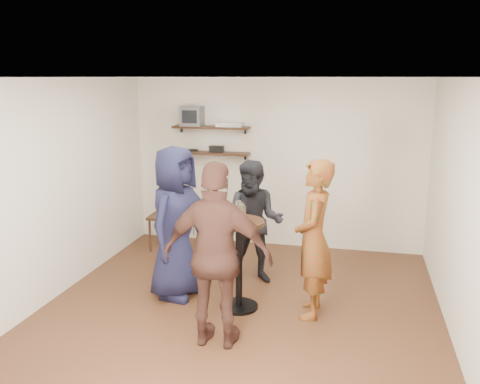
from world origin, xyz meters
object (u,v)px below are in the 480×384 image
person_plaid (314,239)px  crt_monitor (193,116)px  side_table (165,221)px  person_navy (176,223)px  dvd_deck (230,125)px  radio (217,149)px  person_brown (217,256)px  person_dark (254,222)px  drinks_table (239,252)px

person_plaid → crt_monitor: bearing=-138.6°
side_table → person_plaid: (2.42, -1.72, 0.43)m
crt_monitor → person_navy: (0.46, -2.07, -1.10)m
dvd_deck → side_table: dvd_deck is taller
person_navy → side_table: bearing=38.4°
side_table → person_plaid: person_plaid is taller
radio → person_brown: person_brown is taller
crt_monitor → side_table: size_ratio=0.59×
radio → side_table: bearing=-144.8°
person_plaid → person_dark: bearing=-136.2°
dvd_deck → drinks_table: bearing=-73.3°
drinks_table → person_brown: size_ratio=0.57×
side_table → person_navy: (0.78, -1.58, 0.47)m
dvd_deck → radio: (-0.22, 0.00, -0.38)m
dvd_deck → person_plaid: bearing=-55.8°
crt_monitor → person_brown: bearing=-67.7°
person_brown → dvd_deck: bearing=-76.9°
radio → drinks_table: radio is taller
person_dark → drinks_table: bearing=-90.0°
crt_monitor → side_table: 1.67m
crt_monitor → radio: 0.63m
dvd_deck → person_dark: bearing=-64.5°
side_table → person_dark: person_dark is taller
drinks_table → person_plaid: bearing=2.2°
side_table → person_navy: 1.82m
person_dark → person_navy: size_ratio=0.87×
crt_monitor → radio: crt_monitor is taller
dvd_deck → person_brown: size_ratio=0.22×
dvd_deck → drinks_table: 2.65m
dvd_deck → side_table: 1.78m
crt_monitor → drinks_table: size_ratio=0.31×
crt_monitor → person_plaid: bearing=-46.5°
person_plaid → person_dark: person_plaid is taller
person_dark → person_brown: (-0.02, -1.66, 0.13)m
crt_monitor → radio: size_ratio=1.45×
dvd_deck → side_table: bearing=-151.9°
person_plaid → person_dark: (-0.83, 0.80, -0.09)m
radio → person_brown: size_ratio=0.12×
person_plaid → person_brown: (-0.84, -0.86, 0.04)m
crt_monitor → drinks_table: crt_monitor is taller
dvd_deck → person_dark: dvd_deck is taller
radio → person_plaid: size_ratio=0.12×
drinks_table → person_navy: size_ratio=0.57×
crt_monitor → person_plaid: size_ratio=0.18×
crt_monitor → person_brown: 3.50m
crt_monitor → dvd_deck: size_ratio=0.80×
person_plaid → person_brown: 1.21m
radio → person_dark: (0.90, -1.42, -0.72)m
person_plaid → person_navy: bearing=-97.2°
crt_monitor → person_navy: 2.39m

